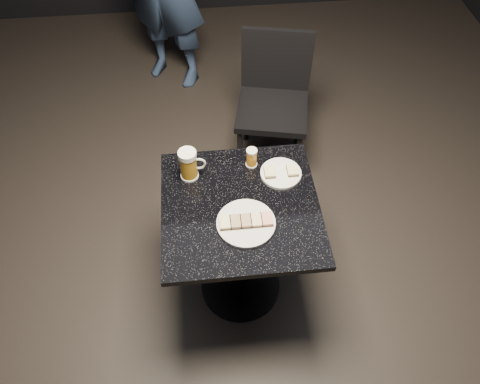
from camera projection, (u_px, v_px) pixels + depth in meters
The scene contains 9 objects.
floor at pixel (240, 286), 2.65m from camera, with size 6.00×6.00×0.00m, color black.
plate_large at pixel (246, 223), 2.00m from camera, with size 0.25×0.25×0.01m, color silver.
plate_small at pixel (281, 173), 2.17m from camera, with size 0.19×0.19×0.01m, color silver.
table at pixel (240, 236), 2.25m from camera, with size 0.70×0.70×0.75m.
beer_mug at pixel (189, 164), 2.11m from camera, with size 0.12×0.08×0.16m.
beer_tumbler at pixel (252, 158), 2.18m from camera, with size 0.06×0.06×0.10m.
chair at pixel (274, 96), 2.92m from camera, with size 0.52×0.52×0.89m.
canapes_on_plate_large at pixel (246, 221), 1.98m from camera, with size 0.23×0.07×0.02m.
canapes_on_plate_small at pixel (281, 171), 2.16m from camera, with size 0.16×0.07×0.02m.
Camera 1 is at (-0.13, -1.25, 2.39)m, focal length 35.00 mm.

